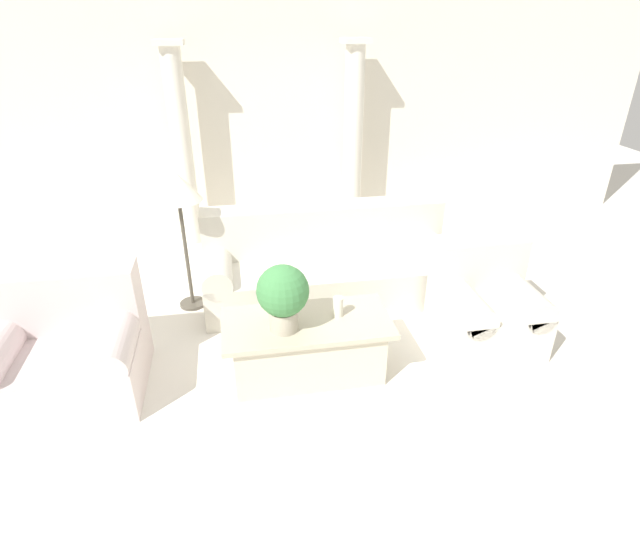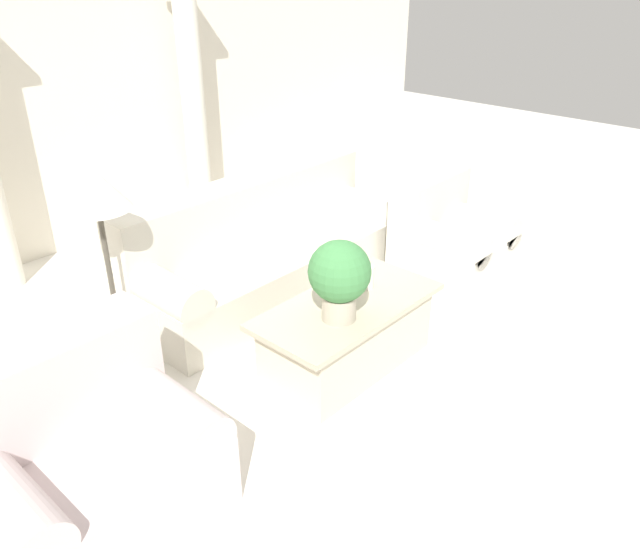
{
  "view_description": "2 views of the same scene",
  "coord_description": "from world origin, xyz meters",
  "px_view_note": "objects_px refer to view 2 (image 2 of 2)",
  "views": [
    {
      "loc": [
        -0.59,
        -3.73,
        2.61
      ],
      "look_at": [
        0.07,
        -0.06,
        0.66
      ],
      "focal_mm": 28.0,
      "sensor_mm": 36.0,
      "label": 1
    },
    {
      "loc": [
        -2.87,
        -2.74,
        2.54
      ],
      "look_at": [
        -0.02,
        -0.17,
        0.55
      ],
      "focal_mm": 35.0,
      "sensor_mm": 36.0,
      "label": 2
    }
  ],
  "objects_px": {
    "coffee_table": "(347,334)",
    "loveseat": "(82,454)",
    "potted_plant": "(340,276)",
    "armchair": "(448,237)",
    "sofa_long": "(266,250)",
    "floor_lamp": "(97,198)"
  },
  "relations": [
    {
      "from": "coffee_table",
      "to": "loveseat",
      "type": "bearing_deg",
      "value": 175.16
    },
    {
      "from": "potted_plant",
      "to": "armchair",
      "type": "relative_size",
      "value": 0.6
    },
    {
      "from": "potted_plant",
      "to": "armchair",
      "type": "xyz_separation_m",
      "value": [
        1.81,
        0.31,
        -0.43
      ]
    },
    {
      "from": "sofa_long",
      "to": "potted_plant",
      "type": "distance_m",
      "value": 1.49
    },
    {
      "from": "coffee_table",
      "to": "armchair",
      "type": "xyz_separation_m",
      "value": [
        1.62,
        0.23,
        0.11
      ]
    },
    {
      "from": "floor_lamp",
      "to": "armchair",
      "type": "xyz_separation_m",
      "value": [
        2.6,
        -1.01,
        -0.82
      ]
    },
    {
      "from": "potted_plant",
      "to": "floor_lamp",
      "type": "height_order",
      "value": "floor_lamp"
    },
    {
      "from": "armchair",
      "to": "potted_plant",
      "type": "bearing_deg",
      "value": -170.29
    },
    {
      "from": "floor_lamp",
      "to": "sofa_long",
      "type": "bearing_deg",
      "value": -1.04
    },
    {
      "from": "sofa_long",
      "to": "coffee_table",
      "type": "distance_m",
      "value": 1.29
    },
    {
      "from": "coffee_table",
      "to": "armchair",
      "type": "relative_size",
      "value": 1.51
    },
    {
      "from": "floor_lamp",
      "to": "armchair",
      "type": "height_order",
      "value": "floor_lamp"
    },
    {
      "from": "sofa_long",
      "to": "coffee_table",
      "type": "bearing_deg",
      "value": -108.17
    },
    {
      "from": "loveseat",
      "to": "sofa_long",
      "type": "bearing_deg",
      "value": 25.48
    },
    {
      "from": "potted_plant",
      "to": "floor_lamp",
      "type": "relative_size",
      "value": 0.38
    },
    {
      "from": "sofa_long",
      "to": "coffee_table",
      "type": "xyz_separation_m",
      "value": [
        -0.4,
        -1.22,
        -0.1
      ]
    },
    {
      "from": "loveseat",
      "to": "armchair",
      "type": "bearing_deg",
      "value": 1.24
    },
    {
      "from": "potted_plant",
      "to": "armchair",
      "type": "distance_m",
      "value": 1.88
    },
    {
      "from": "armchair",
      "to": "coffee_table",
      "type": "bearing_deg",
      "value": -171.92
    },
    {
      "from": "sofa_long",
      "to": "floor_lamp",
      "type": "bearing_deg",
      "value": 178.96
    },
    {
      "from": "loveseat",
      "to": "floor_lamp",
      "type": "bearing_deg",
      "value": 51.76
    },
    {
      "from": "sofa_long",
      "to": "armchair",
      "type": "height_order",
      "value": "sofa_long"
    }
  ]
}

